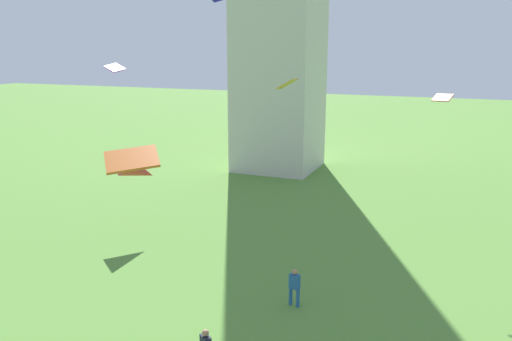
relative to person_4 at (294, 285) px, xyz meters
name	(u,v)px	position (x,y,z in m)	size (l,w,h in m)	color
person_4	(294,285)	(0.00, 0.00, 0.00)	(0.50, 0.34, 1.64)	#235693
kite_flying_0	(115,68)	(-7.53, -1.09, 8.77)	(0.54, 0.79, 0.38)	#AA34E7
kite_flying_2	(443,98)	(4.74, 9.42, 7.08)	(1.12, 0.96, 0.40)	#BA401B
kite_flying_3	(287,84)	(-1.47, 3.00, 8.02)	(0.96, 1.36, 0.53)	gold
kite_flying_4	(132,159)	(-1.48, -8.53, 6.94)	(1.52, 1.42, 0.54)	orange
kite_flying_5	(138,170)	(-11.29, 5.33, 2.69)	(2.51, 2.69, 2.10)	#CE3F33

